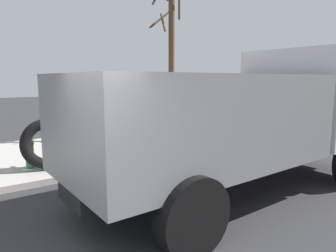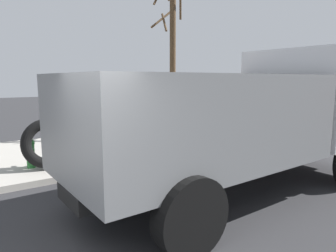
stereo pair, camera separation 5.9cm
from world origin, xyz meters
name	(u,v)px [view 2 (the right image)]	position (x,y,z in m)	size (l,w,h in m)	color
fire_hydrant	(31,152)	(1.00, 5.11, 0.54)	(0.23, 0.51, 0.73)	#2D8438
loose_tire	(48,143)	(1.34, 4.81, 0.77)	(1.22, 1.22, 0.25)	black
stop_sign	(120,105)	(3.14, 4.45, 1.64)	(0.76, 0.08, 2.15)	gray
dump_truck_gray	(245,114)	(4.45, 1.40, 1.61)	(7.06, 2.95, 3.00)	slate
bare_tree	(172,56)	(6.33, 6.61, 3.17)	(1.30, 1.17, 5.91)	#4C3823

